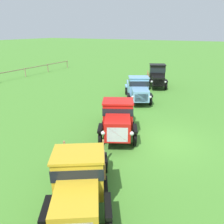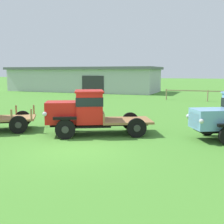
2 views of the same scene
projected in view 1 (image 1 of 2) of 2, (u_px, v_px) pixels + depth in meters
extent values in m
plane|color=#47842D|center=(164.00, 141.00, 11.70)|extent=(240.00, 240.00, 0.00)
cylinder|color=#997F60|center=(25.00, 72.00, 27.57)|extent=(0.12, 0.12, 1.14)
cylinder|color=#997F60|center=(48.00, 68.00, 30.87)|extent=(0.12, 0.12, 1.14)
cylinder|color=#997F60|center=(67.00, 64.00, 34.36)|extent=(0.12, 0.12, 1.14)
cube|color=#997F60|center=(23.00, 69.00, 27.27)|extent=(17.05, 0.08, 0.10)
cylinder|color=black|center=(108.00, 219.00, 6.39)|extent=(0.83, 0.62, 0.86)
cylinder|color=#2D2D2D|center=(112.00, 218.00, 6.39)|extent=(0.27, 0.19, 0.30)
cylinder|color=black|center=(47.00, 222.00, 6.28)|extent=(0.83, 0.62, 0.86)
cylinder|color=#2D2D2D|center=(44.00, 222.00, 6.27)|extent=(0.27, 0.19, 0.30)
cylinder|color=black|center=(105.00, 163.00, 9.09)|extent=(0.83, 0.62, 0.86)
cylinder|color=#2D2D2D|center=(107.00, 162.00, 9.09)|extent=(0.27, 0.19, 0.30)
cylinder|color=black|center=(62.00, 164.00, 8.98)|extent=(0.83, 0.62, 0.86)
cylinder|color=#2D2D2D|center=(60.00, 164.00, 8.98)|extent=(0.27, 0.19, 0.30)
cube|color=black|center=(81.00, 187.00, 7.55)|extent=(4.04, 3.04, 0.12)
cube|color=gold|center=(76.00, 210.00, 5.92)|extent=(1.87, 1.81, 0.92)
cube|color=black|center=(108.00, 206.00, 6.22)|extent=(0.94, 0.70, 0.12)
cube|color=black|center=(46.00, 209.00, 6.11)|extent=(0.94, 0.70, 0.12)
cube|color=gold|center=(79.00, 174.00, 7.01)|extent=(1.74, 1.88, 1.41)
cube|color=black|center=(79.00, 165.00, 6.90)|extent=(1.79, 1.93, 0.39)
cube|color=gold|center=(78.00, 154.00, 6.75)|extent=(1.87, 2.00, 0.08)
cube|color=black|center=(106.00, 190.00, 7.44)|extent=(1.35, 0.93, 0.05)
cube|color=black|center=(55.00, 192.00, 7.33)|extent=(1.35, 0.93, 0.05)
cube|color=#9E7547|center=(83.00, 164.00, 8.69)|extent=(2.64, 2.56, 0.10)
cube|color=#9E7547|center=(105.00, 170.00, 7.78)|extent=(0.11, 0.11, 0.50)
cube|color=#9E7547|center=(57.00, 172.00, 7.68)|extent=(0.11, 0.11, 0.50)
cube|color=#9E7547|center=(104.00, 156.00, 8.63)|extent=(0.11, 0.11, 0.50)
cube|color=#9E7547|center=(61.00, 158.00, 8.53)|extent=(0.11, 0.11, 0.50)
cube|color=#9E7547|center=(103.00, 145.00, 9.48)|extent=(0.11, 0.11, 0.50)
cube|color=#9E7547|center=(64.00, 146.00, 9.38)|extent=(0.11, 0.11, 0.50)
cylinder|color=black|center=(135.00, 137.00, 11.18)|extent=(0.86, 0.52, 0.89)
cylinder|color=#2D2D2D|center=(136.00, 137.00, 11.18)|extent=(0.29, 0.17, 0.31)
cylinder|color=black|center=(100.00, 137.00, 11.24)|extent=(0.86, 0.52, 0.89)
cylinder|color=#2D2D2D|center=(99.00, 137.00, 11.25)|extent=(0.29, 0.17, 0.31)
cylinder|color=black|center=(132.00, 115.00, 14.15)|extent=(0.86, 0.52, 0.89)
cylinder|color=#2D2D2D|center=(133.00, 115.00, 14.14)|extent=(0.29, 0.17, 0.31)
cylinder|color=black|center=(104.00, 115.00, 14.20)|extent=(0.86, 0.52, 0.89)
cylinder|color=#2D2D2D|center=(103.00, 115.00, 14.21)|extent=(0.29, 0.17, 0.31)
cube|color=black|center=(118.00, 124.00, 12.62)|extent=(4.46, 2.89, 0.12)
cube|color=red|center=(118.00, 128.00, 10.79)|extent=(1.81, 1.74, 0.98)
cube|color=silver|center=(117.00, 135.00, 10.18)|extent=(0.49, 0.90, 0.74)
sphere|color=silver|center=(132.00, 133.00, 10.13)|extent=(0.20, 0.20, 0.20)
sphere|color=silver|center=(103.00, 133.00, 10.17)|extent=(0.20, 0.20, 0.20)
cube|color=black|center=(135.00, 129.00, 11.01)|extent=(1.00, 0.63, 0.12)
cube|color=black|center=(100.00, 128.00, 11.07)|extent=(1.00, 0.63, 0.12)
cube|color=red|center=(118.00, 114.00, 11.92)|extent=(1.75, 1.92, 1.42)
cube|color=black|center=(118.00, 109.00, 11.81)|extent=(1.80, 1.98, 0.40)
cube|color=red|center=(118.00, 101.00, 11.66)|extent=(1.88, 2.04, 0.08)
cube|color=black|center=(133.00, 127.00, 12.28)|extent=(1.53, 0.86, 0.05)
cube|color=black|center=(102.00, 126.00, 12.33)|extent=(1.53, 0.86, 0.05)
cube|color=olive|center=(118.00, 114.00, 13.78)|extent=(2.89, 2.66, 0.10)
cube|color=olive|center=(118.00, 117.00, 12.65)|extent=(0.83, 1.55, 0.44)
cylinder|color=black|center=(151.00, 100.00, 17.29)|extent=(0.74, 0.49, 0.77)
cylinder|color=#2D2D2D|center=(152.00, 100.00, 17.29)|extent=(0.25, 0.15, 0.27)
cylinder|color=black|center=(128.00, 100.00, 17.29)|extent=(0.74, 0.49, 0.77)
cylinder|color=#2D2D2D|center=(127.00, 100.00, 17.29)|extent=(0.25, 0.15, 0.27)
cylinder|color=black|center=(145.00, 90.00, 20.11)|extent=(0.74, 0.49, 0.77)
cylinder|color=#2D2D2D|center=(146.00, 90.00, 20.11)|extent=(0.25, 0.15, 0.27)
cylinder|color=black|center=(126.00, 90.00, 20.12)|extent=(0.74, 0.49, 0.77)
cylinder|color=#2D2D2D|center=(125.00, 90.00, 20.12)|extent=(0.25, 0.15, 0.27)
cube|color=black|center=(138.00, 95.00, 18.53)|extent=(4.36, 2.97, 0.12)
cube|color=#70A3D1|center=(140.00, 94.00, 16.87)|extent=(2.02, 1.87, 0.84)
cube|color=silver|center=(141.00, 98.00, 16.15)|extent=(0.52, 0.88, 0.63)
sphere|color=silver|center=(150.00, 97.00, 16.11)|extent=(0.20, 0.20, 0.20)
sphere|color=silver|center=(132.00, 97.00, 16.12)|extent=(0.20, 0.20, 0.20)
cube|color=black|center=(151.00, 95.00, 17.14)|extent=(0.87, 0.60, 0.12)
cube|color=black|center=(128.00, 95.00, 17.14)|extent=(0.87, 0.60, 0.12)
cube|color=#70A3D1|center=(138.00, 86.00, 18.02)|extent=(1.67, 1.87, 1.45)
cube|color=black|center=(139.00, 82.00, 17.90)|extent=(1.73, 1.92, 0.40)
cube|color=#70A3D1|center=(139.00, 77.00, 17.75)|extent=(1.80, 1.98, 0.08)
cube|color=black|center=(148.00, 95.00, 18.40)|extent=(1.37, 0.83, 0.05)
cube|color=black|center=(128.00, 95.00, 18.40)|extent=(1.37, 0.83, 0.05)
cube|color=#70A3D1|center=(136.00, 86.00, 19.64)|extent=(2.65, 2.44, 0.69)
cube|color=black|center=(136.00, 83.00, 19.53)|extent=(2.23, 2.06, 0.06)
cube|color=#70A3D1|center=(145.00, 86.00, 19.96)|extent=(0.84, 0.58, 0.12)
cube|color=#70A3D1|center=(126.00, 86.00, 19.96)|extent=(0.84, 0.58, 0.12)
cylinder|color=black|center=(166.00, 85.00, 21.73)|extent=(0.85, 0.49, 0.84)
cylinder|color=#2D2D2D|center=(167.00, 85.00, 21.72)|extent=(0.28, 0.14, 0.29)
cylinder|color=black|center=(149.00, 85.00, 21.90)|extent=(0.85, 0.49, 0.84)
cylinder|color=#2D2D2D|center=(148.00, 85.00, 21.91)|extent=(0.28, 0.14, 0.29)
cylinder|color=black|center=(162.00, 79.00, 24.63)|extent=(0.85, 0.49, 0.84)
cylinder|color=#2D2D2D|center=(163.00, 79.00, 24.62)|extent=(0.28, 0.14, 0.29)
cylinder|color=black|center=(147.00, 79.00, 24.79)|extent=(0.85, 0.49, 0.84)
cylinder|color=#2D2D2D|center=(146.00, 79.00, 24.80)|extent=(0.28, 0.14, 0.29)
cube|color=black|center=(156.00, 81.00, 23.14)|extent=(4.48, 2.58, 0.12)
cube|color=black|center=(158.00, 80.00, 21.41)|extent=(1.83, 1.68, 0.81)
cube|color=silver|center=(159.00, 82.00, 20.76)|extent=(0.42, 0.89, 0.61)
sphere|color=silver|center=(165.00, 82.00, 20.67)|extent=(0.20, 0.20, 0.20)
sphere|color=silver|center=(152.00, 82.00, 20.80)|extent=(0.20, 0.20, 0.20)
cube|color=black|center=(166.00, 81.00, 21.56)|extent=(0.97, 0.56, 0.12)
cube|color=black|center=(149.00, 80.00, 21.73)|extent=(0.97, 0.56, 0.12)
cube|color=black|center=(157.00, 73.00, 22.49)|extent=(1.65, 1.83, 1.69)
cube|color=black|center=(157.00, 70.00, 22.35)|extent=(1.71, 1.88, 0.47)
cube|color=black|center=(158.00, 65.00, 22.18)|extent=(1.78, 1.94, 0.08)
cube|color=black|center=(164.00, 82.00, 22.84)|extent=(1.56, 0.76, 0.05)
cube|color=black|center=(148.00, 82.00, 23.01)|extent=(1.56, 0.76, 0.05)
cube|color=#9E7547|center=(155.00, 78.00, 24.34)|extent=(2.69, 2.42, 0.10)
cube|color=#9E7547|center=(164.00, 77.00, 23.21)|extent=(0.10, 0.10, 0.59)
cube|color=#9E7547|center=(148.00, 76.00, 23.37)|extent=(0.10, 0.10, 0.59)
cube|color=#9E7547|center=(163.00, 75.00, 24.14)|extent=(0.10, 0.10, 0.59)
cube|color=#9E7547|center=(148.00, 74.00, 24.29)|extent=(0.10, 0.10, 0.59)
cube|color=#9E7547|center=(162.00, 73.00, 25.06)|extent=(0.10, 0.10, 0.59)
cube|color=#9E7547|center=(148.00, 73.00, 25.22)|extent=(0.10, 0.10, 0.59)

